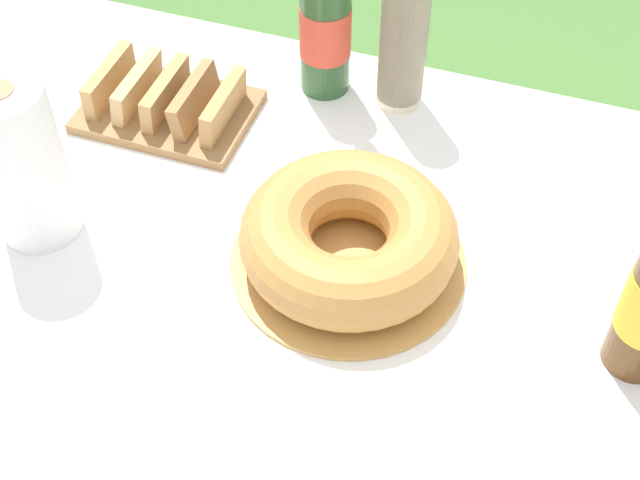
{
  "coord_description": "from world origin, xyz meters",
  "views": [
    {
      "loc": [
        0.16,
        -0.58,
        1.61
      ],
      "look_at": [
        -0.08,
        0.14,
        0.76
      ],
      "focal_mm": 50.0,
      "sensor_mm": 36.0,
      "label": 1
    }
  ],
  "objects_px": {
    "cup_stack": "(404,30)",
    "cider_bottle_green": "(325,18)",
    "paper_towel_roll": "(22,163)",
    "bread_board": "(167,102)",
    "bundt_cake": "(349,238)"
  },
  "relations": [
    {
      "from": "cup_stack",
      "to": "bread_board",
      "type": "height_order",
      "value": "cup_stack"
    },
    {
      "from": "cup_stack",
      "to": "cider_bottle_green",
      "type": "distance_m",
      "value": 0.12
    },
    {
      "from": "paper_towel_roll",
      "to": "bread_board",
      "type": "relative_size",
      "value": 0.92
    },
    {
      "from": "bundt_cake",
      "to": "cider_bottle_green",
      "type": "distance_m",
      "value": 0.38
    },
    {
      "from": "cider_bottle_green",
      "to": "paper_towel_roll",
      "type": "xyz_separation_m",
      "value": [
        -0.27,
        -0.42,
        -0.01
      ]
    },
    {
      "from": "bundt_cake",
      "to": "cider_bottle_green",
      "type": "relative_size",
      "value": 0.93
    },
    {
      "from": "cup_stack",
      "to": "paper_towel_roll",
      "type": "relative_size",
      "value": 1.11
    },
    {
      "from": "bundt_cake",
      "to": "paper_towel_roll",
      "type": "distance_m",
      "value": 0.43
    },
    {
      "from": "cider_bottle_green",
      "to": "bread_board",
      "type": "distance_m",
      "value": 0.27
    },
    {
      "from": "bundt_cake",
      "to": "cup_stack",
      "type": "height_order",
      "value": "cup_stack"
    },
    {
      "from": "cup_stack",
      "to": "paper_towel_roll",
      "type": "distance_m",
      "value": 0.58
    },
    {
      "from": "cup_stack",
      "to": "cider_bottle_green",
      "type": "relative_size",
      "value": 0.79
    },
    {
      "from": "cider_bottle_green",
      "to": "bread_board",
      "type": "bearing_deg",
      "value": -144.34
    },
    {
      "from": "cup_stack",
      "to": "cider_bottle_green",
      "type": "bearing_deg",
      "value": -177.95
    },
    {
      "from": "cider_bottle_green",
      "to": "bread_board",
      "type": "xyz_separation_m",
      "value": [
        -0.21,
        -0.15,
        -0.1
      ]
    }
  ]
}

